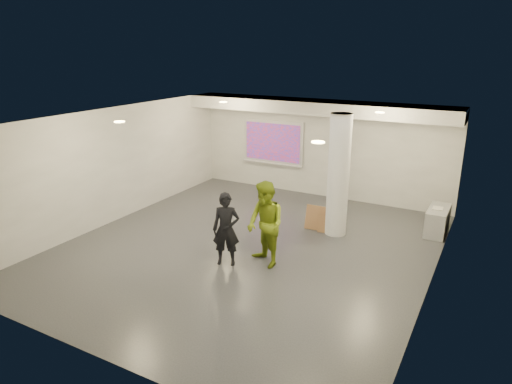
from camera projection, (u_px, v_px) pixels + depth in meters
The scene contains 19 objects.
floor at pixel (248, 248), 10.62m from camera, with size 8.00×9.00×0.01m, color #34353B.
ceiling at pixel (247, 119), 9.71m from camera, with size 8.00×9.00×0.01m, color white.
wall_back at pixel (320, 148), 13.92m from camera, with size 8.00×0.01×3.00m, color beige.
wall_front at pixel (89, 268), 6.41m from camera, with size 8.00×0.01×3.00m, color beige.
wall_left at pixel (116, 165), 12.00m from camera, with size 0.01×9.00×3.00m, color beige.
wall_right at pixel (437, 217), 8.34m from camera, with size 0.01×9.00×3.00m, color beige.
soffit_band at pixel (315, 107), 13.06m from camera, with size 8.00×1.10×0.36m, color silver.
downlight_nw at pixel (223, 102), 12.81m from camera, with size 0.22×0.22×0.02m, color #E6C976.
downlight_ne at pixel (380, 112), 10.80m from camera, with size 0.22×0.22×0.02m, color #E6C976.
downlight_sw at pixel (119, 122), 9.47m from camera, with size 0.22×0.22×0.02m, color #E6C976.
downlight_se at pixel (318, 142), 7.45m from camera, with size 0.22×0.22×0.02m, color #E6C976.
column at pixel (338, 176), 10.98m from camera, with size 0.52×0.52×3.00m, color white.
projection_screen at pixel (273, 143), 14.61m from camera, with size 2.10×0.13×1.42m.
credenza at pixel (437, 221), 11.36m from camera, with size 0.47×1.12×0.65m, color #96989B.
papers_stack at pixel (438, 208), 11.24m from camera, with size 0.24×0.31×0.02m, color silver.
cardboard_back at pixel (316, 218), 11.60m from camera, with size 0.58×0.05×0.63m, color olive.
cardboard_front at pixel (327, 224), 11.42m from camera, with size 0.43×0.04×0.48m, color olive.
woman at pixel (226, 229), 9.61m from camera, with size 0.58×0.38×1.59m, color black.
man at pixel (265, 224), 9.54m from camera, with size 0.89×0.70×1.84m, color olive.
Camera 1 is at (4.84, -8.43, 4.48)m, focal length 32.00 mm.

